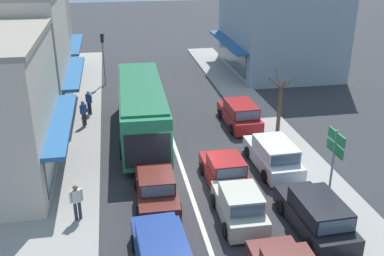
# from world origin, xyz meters

# --- Properties ---
(ground_plane) EXTENTS (140.00, 140.00, 0.00)m
(ground_plane) POSITION_xyz_m (0.00, 0.00, 0.00)
(ground_plane) COLOR #2D2D30
(lane_centre_line) EXTENTS (0.20, 28.00, 0.01)m
(lane_centre_line) POSITION_xyz_m (0.00, 4.00, 0.00)
(lane_centre_line) COLOR silver
(lane_centre_line) RESTS_ON ground
(sidewalk_left) EXTENTS (5.20, 44.00, 0.14)m
(sidewalk_left) POSITION_xyz_m (-6.80, 6.00, 0.07)
(sidewalk_left) COLOR gray
(sidewalk_left) RESTS_ON ground
(kerb_right) EXTENTS (2.80, 44.00, 0.12)m
(kerb_right) POSITION_xyz_m (6.20, 6.00, 0.06)
(kerb_right) COLOR gray
(kerb_right) RESTS_ON ground
(shopfront_mid_block) EXTENTS (8.94, 8.79, 8.10)m
(shopfront_mid_block) POSITION_xyz_m (-10.18, 11.17, 4.04)
(shopfront_mid_block) COLOR beige
(shopfront_mid_block) RESTS_ON ground
(shopfront_far_end) EXTENTS (8.03, 8.74, 7.20)m
(shopfront_far_end) POSITION_xyz_m (-10.18, 20.19, 3.60)
(shopfront_far_end) COLOR gray
(shopfront_far_end) RESTS_ON ground
(building_right_far) EXTENTS (9.47, 10.76, 10.16)m
(building_right_far) POSITION_xyz_m (11.48, 18.85, 5.08)
(building_right_far) COLOR #84939E
(building_right_far) RESTS_ON ground
(city_bus) EXTENTS (2.94, 10.91, 3.23)m
(city_bus) POSITION_xyz_m (-1.68, 5.98, 1.88)
(city_bus) COLOR #237A4C
(city_bus) RESTS_ON ground
(sedan_adjacent_lane_lead) EXTENTS (1.97, 4.24, 1.47)m
(sedan_adjacent_lane_lead) POSITION_xyz_m (-1.65, -1.64, 0.66)
(sedan_adjacent_lane_lead) COLOR #561E19
(sedan_adjacent_lane_lead) RESTS_ON ground
(wagon_queue_far_back) EXTENTS (2.09, 4.57, 1.58)m
(wagon_queue_far_back) POSITION_xyz_m (-1.93, -6.28, 0.75)
(wagon_queue_far_back) COLOR navy
(wagon_queue_far_back) RESTS_ON ground
(sedan_behind_bus_near) EXTENTS (1.96, 4.23, 1.47)m
(sedan_behind_bus_near) POSITION_xyz_m (1.78, -0.67, 0.66)
(sedan_behind_bus_near) COLOR maroon
(sedan_behind_bus_near) RESTS_ON ground
(hatchback_adjacent_lane_trail) EXTENTS (1.86, 3.72, 1.54)m
(hatchback_adjacent_lane_trail) POSITION_xyz_m (1.62, -3.65, 0.71)
(hatchback_adjacent_lane_trail) COLOR #B7B29E
(hatchback_adjacent_lane_trail) RESTS_ON ground
(parked_wagon_kerb_front) EXTENTS (2.04, 4.55, 1.58)m
(parked_wagon_kerb_front) POSITION_xyz_m (4.46, -4.90, 0.75)
(parked_wagon_kerb_front) COLOR black
(parked_wagon_kerb_front) RESTS_ON ground
(parked_wagon_kerb_second) EXTENTS (2.02, 4.54, 1.58)m
(parked_wagon_kerb_second) POSITION_xyz_m (4.62, 0.58, 0.75)
(parked_wagon_kerb_second) COLOR silver
(parked_wagon_kerb_second) RESTS_ON ground
(parked_wagon_kerb_third) EXTENTS (2.01, 4.54, 1.58)m
(parked_wagon_kerb_third) POSITION_xyz_m (4.53, 6.54, 0.75)
(parked_wagon_kerb_third) COLOR maroon
(parked_wagon_kerb_third) RESTS_ON ground
(traffic_light_downstreet) EXTENTS (0.32, 0.24, 4.20)m
(traffic_light_downstreet) POSITION_xyz_m (-3.88, 16.79, 2.85)
(traffic_light_downstreet) COLOR gray
(traffic_light_downstreet) RESTS_ON ground
(directional_road_sign) EXTENTS (0.10, 1.40, 3.60)m
(directional_road_sign) POSITION_xyz_m (5.91, -3.13, 2.70)
(directional_road_sign) COLOR gray
(directional_road_sign) RESTS_ON ground
(street_tree_right) EXTENTS (1.82, 1.69, 3.85)m
(street_tree_right) POSITION_xyz_m (6.54, 5.03, 1.81)
(street_tree_right) COLOR brown
(street_tree_right) RESTS_ON ground
(pedestrian_with_handbag_near) EXTENTS (0.52, 0.58, 1.63)m
(pedestrian_with_handbag_near) POSITION_xyz_m (-5.18, 7.91, 1.07)
(pedestrian_with_handbag_near) COLOR #333338
(pedestrian_with_handbag_near) RESTS_ON sidewalk_left
(pedestrian_browsing_midblock) EXTENTS (0.54, 0.34, 1.63)m
(pedestrian_browsing_midblock) POSITION_xyz_m (-5.05, -2.56, 1.07)
(pedestrian_browsing_midblock) COLOR #232838
(pedestrian_browsing_midblock) RESTS_ON sidewalk_left
(pedestrian_far_walker) EXTENTS (0.43, 0.43, 1.63)m
(pedestrian_far_walker) POSITION_xyz_m (-4.93, 9.91, 1.07)
(pedestrian_far_walker) COLOR #232838
(pedestrian_far_walker) RESTS_ON sidewalk_left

